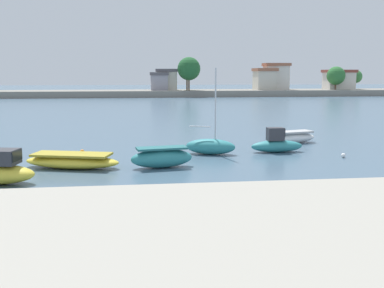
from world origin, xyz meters
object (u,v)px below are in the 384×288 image
(moored_boat_3, at_px, (210,146))
(moored_boat_4, at_px, (277,144))
(moored_boat_5, at_px, (292,137))
(moored_boat_1, at_px, (72,161))
(moored_boat_2, at_px, (162,158))
(mooring_buoy_3, at_px, (343,155))
(mooring_buoy_4, at_px, (82,152))
(mooring_buoy_1, at_px, (272,211))

(moored_boat_3, bearing_deg, moored_boat_4, 21.81)
(moored_boat_4, distance_m, moored_boat_5, 4.49)
(moored_boat_1, bearing_deg, moored_boat_2, 9.39)
(moored_boat_3, xyz_separation_m, moored_boat_5, (7.15, 4.01, -0.10))
(moored_boat_5, distance_m, mooring_buoy_3, 6.38)
(moored_boat_1, bearing_deg, mooring_buoy_4, 104.98)
(moored_boat_1, xyz_separation_m, moored_boat_4, (13.34, 3.58, 0.17))
(moored_boat_5, relative_size, mooring_buoy_3, 14.69)
(moored_boat_1, xyz_separation_m, mooring_buoy_1, (8.95, -9.56, -0.28))
(moored_boat_2, height_order, mooring_buoy_3, moored_boat_2)
(moored_boat_4, height_order, mooring_buoy_1, moored_boat_4)
(moored_boat_4, relative_size, mooring_buoy_3, 12.49)
(moored_boat_2, relative_size, moored_boat_5, 0.88)
(moored_boat_4, bearing_deg, moored_boat_1, -165.73)
(mooring_buoy_3, xyz_separation_m, mooring_buoy_4, (-17.03, 3.41, 0.01))
(moored_boat_2, xyz_separation_m, moored_boat_3, (3.49, 3.84, -0.03))
(moored_boat_1, height_order, mooring_buoy_3, moored_boat_1)
(moored_boat_5, height_order, mooring_buoy_3, moored_boat_5)
(mooring_buoy_4, bearing_deg, moored_boat_2, -44.22)
(moored_boat_2, height_order, moored_boat_5, moored_boat_2)
(mooring_buoy_4, bearing_deg, moored_boat_5, 10.20)
(moored_boat_2, relative_size, moored_boat_4, 1.03)
(moored_boat_1, relative_size, moored_boat_2, 1.56)
(mooring_buoy_4, bearing_deg, moored_boat_4, -3.95)
(moored_boat_1, distance_m, moored_boat_2, 5.19)
(moored_boat_1, height_order, moored_boat_5, moored_boat_5)
(moored_boat_3, distance_m, mooring_buoy_1, 12.90)
(moored_boat_5, bearing_deg, moored_boat_1, -169.44)
(moored_boat_2, relative_size, moored_boat_3, 0.65)
(moored_boat_3, bearing_deg, mooring_buoy_4, -168.99)
(moored_boat_2, xyz_separation_m, mooring_buoy_4, (-5.15, 5.01, -0.43))
(moored_boat_2, xyz_separation_m, mooring_buoy_1, (3.79, -9.05, -0.45))
(moored_boat_1, distance_m, mooring_buoy_4, 4.51)
(mooring_buoy_4, bearing_deg, moored_boat_3, -7.73)
(moored_boat_4, distance_m, mooring_buoy_1, 13.86)
(moored_boat_4, distance_m, mooring_buoy_4, 13.38)
(moored_boat_2, distance_m, moored_boat_3, 5.19)
(moored_boat_2, height_order, moored_boat_3, moored_boat_3)
(mooring_buoy_1, distance_m, mooring_buoy_4, 16.66)
(moored_boat_2, distance_m, mooring_buoy_3, 12.00)
(mooring_buoy_3, height_order, mooring_buoy_4, mooring_buoy_4)
(mooring_buoy_1, distance_m, mooring_buoy_3, 13.37)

